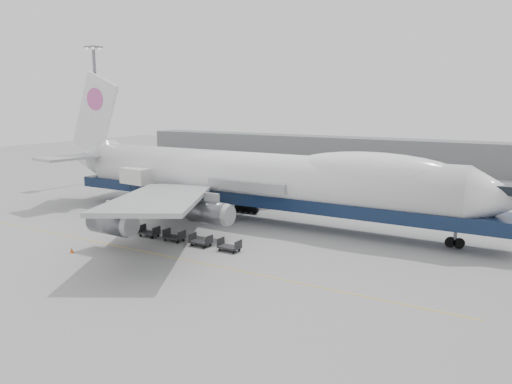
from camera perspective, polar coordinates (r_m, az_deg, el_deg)
The scene contains 13 objects.
ground at distance 56.23m, azimuth -6.61°, elevation -5.61°, with size 260.00×260.00×0.00m, color gray.
apron_line at distance 51.80m, azimuth -10.66°, elevation -7.12°, with size 60.00×0.15×0.01m, color gold.
hangar at distance 121.35m, azimuth 9.90°, elevation 4.56°, with size 110.00×8.00×7.00m, color slate.
floodlight_mast at distance 100.48m, azimuth -17.75°, elevation 9.21°, with size 2.40×2.40×25.43m.
airliner at distance 64.43m, azimuth 0.22°, elevation 1.62°, with size 67.00×55.30×19.98m.
catering_truck at distance 72.77m, azimuth -13.35°, elevation 0.61°, with size 5.28×3.90×6.11m.
traffic_cone at distance 55.04m, azimuth -20.31°, elevation -6.25°, with size 0.40×0.40×0.58m.
dolly_0 at distance 63.99m, azimuth -16.97°, elevation -3.54°, with size 2.30×1.35×1.30m.
dolly_1 at distance 61.36m, azimuth -14.64°, elevation -4.01°, with size 2.30×1.35×1.30m.
dolly_2 at distance 58.85m, azimuth -12.09°, elevation -4.52°, with size 2.30×1.35×1.30m.
dolly_3 at distance 56.47m, azimuth -9.33°, elevation -5.05°, with size 2.30×1.35×1.30m.
dolly_4 at distance 54.23m, azimuth -6.32°, elevation -5.62°, with size 2.30×1.35×1.30m.
dolly_5 at distance 52.16m, azimuth -3.05°, elevation -6.22°, with size 2.30×1.35×1.30m.
Camera 1 is at (33.02, -42.84, 15.38)m, focal length 35.00 mm.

